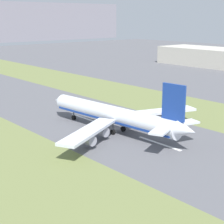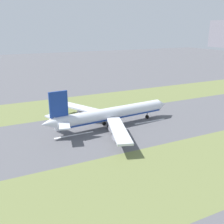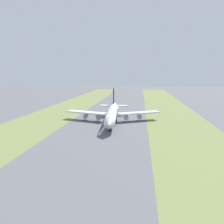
% 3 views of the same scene
% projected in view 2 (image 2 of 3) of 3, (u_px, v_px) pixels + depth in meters
% --- Properties ---
extents(ground_plane, '(800.00, 800.00, 0.00)m').
position_uv_depth(ground_plane, '(117.00, 127.00, 124.37)').
color(ground_plane, '#56565B').
extents(grass_median_west, '(40.00, 600.00, 0.01)m').
position_uv_depth(grass_median_west, '(84.00, 104.00, 162.87)').
color(grass_median_west, olive).
rests_on(grass_median_west, ground).
extents(grass_median_east, '(40.00, 600.00, 0.01)m').
position_uv_depth(grass_median_east, '(179.00, 172.00, 85.87)').
color(grass_median_east, olive).
rests_on(grass_median_east, ground).
extents(centreline_dash_mid, '(1.20, 18.00, 0.01)m').
position_uv_depth(centreline_dash_mid, '(74.00, 135.00, 115.54)').
color(centreline_dash_mid, silver).
rests_on(centreline_dash_mid, ground).
extents(centreline_dash_far, '(1.20, 18.00, 0.01)m').
position_uv_depth(centreline_dash_far, '(150.00, 121.00, 132.22)').
color(centreline_dash_far, silver).
rests_on(centreline_dash_far, ground).
extents(airplane_main_jet, '(63.93, 67.22, 20.20)m').
position_uv_depth(airplane_main_jet, '(109.00, 115.00, 123.60)').
color(airplane_main_jet, silver).
rests_on(airplane_main_jet, ground).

